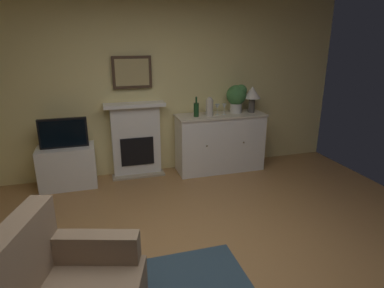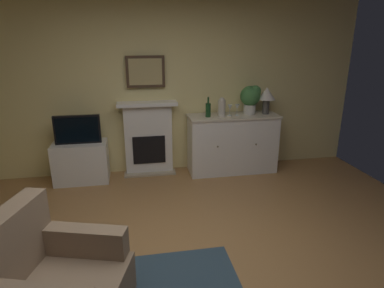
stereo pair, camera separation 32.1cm
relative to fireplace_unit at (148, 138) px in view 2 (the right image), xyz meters
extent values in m
cube|color=#9E7042|center=(0.18, -2.42, -0.60)|extent=(6.16, 5.16, 0.10)
cube|color=#EAD68C|center=(0.18, 0.13, 0.89)|extent=(6.16, 0.06, 2.88)
cube|color=white|center=(0.00, 0.01, -0.02)|extent=(0.70, 0.18, 1.05)
cube|color=tan|center=(0.00, -0.09, -0.53)|extent=(0.77, 0.20, 0.03)
cube|color=black|center=(0.00, -0.09, -0.16)|extent=(0.48, 0.02, 0.42)
cube|color=white|center=(0.00, -0.02, 0.53)|extent=(0.87, 0.27, 0.05)
cube|color=#473323|center=(0.00, 0.05, 0.98)|extent=(0.55, 0.03, 0.45)
cube|color=tan|center=(0.00, 0.03, 0.98)|extent=(0.47, 0.01, 0.37)
cube|color=white|center=(1.26, -0.18, -0.12)|extent=(1.32, 0.45, 0.86)
cube|color=beige|center=(1.26, -0.18, 0.33)|extent=(1.35, 0.48, 0.03)
sphere|color=brown|center=(0.97, -0.41, -0.06)|extent=(0.02, 0.02, 0.02)
sphere|color=brown|center=(1.55, -0.41, -0.06)|extent=(0.02, 0.02, 0.02)
cylinder|color=#4C4742|center=(1.77, -0.18, 0.45)|extent=(0.10, 0.10, 0.22)
cone|color=silver|center=(1.77, -0.18, 0.65)|extent=(0.26, 0.26, 0.18)
cylinder|color=#193F1E|center=(0.86, -0.22, 0.44)|extent=(0.08, 0.08, 0.20)
cylinder|color=#193F1E|center=(0.86, -0.22, 0.59)|extent=(0.03, 0.03, 0.09)
cylinder|color=silver|center=(1.20, -0.20, 0.34)|extent=(0.06, 0.06, 0.00)
cylinder|color=silver|center=(1.20, -0.20, 0.39)|extent=(0.01, 0.01, 0.09)
cone|color=silver|center=(1.20, -0.20, 0.47)|extent=(0.07, 0.07, 0.07)
cylinder|color=silver|center=(1.31, -0.20, 0.34)|extent=(0.06, 0.06, 0.00)
cylinder|color=silver|center=(1.31, -0.20, 0.39)|extent=(0.01, 0.01, 0.09)
cone|color=silver|center=(1.31, -0.20, 0.47)|extent=(0.07, 0.07, 0.07)
cylinder|color=beige|center=(1.06, -0.23, 0.46)|extent=(0.11, 0.11, 0.24)
sphere|color=beige|center=(1.06, -0.23, 0.58)|extent=(0.08, 0.08, 0.08)
cube|color=white|center=(-0.97, -0.16, -0.26)|extent=(0.75, 0.42, 0.58)
cube|color=black|center=(-0.97, -0.18, 0.23)|extent=(0.62, 0.06, 0.40)
cube|color=black|center=(-0.97, -0.22, 0.23)|extent=(0.57, 0.01, 0.35)
cylinder|color=beige|center=(1.53, -0.13, 0.41)|extent=(0.18, 0.18, 0.14)
sphere|color=#3D753D|center=(1.53, -0.13, 0.61)|extent=(0.30, 0.30, 0.30)
sphere|color=#3D753D|center=(1.59, -0.16, 0.68)|extent=(0.18, 0.18, 0.18)
cube|color=#8C7259|center=(-1.06, -2.73, 0.12)|extent=(0.38, 0.77, 0.50)
cube|color=#8C7259|center=(-0.66, -2.52, -0.02)|extent=(0.73, 0.34, 0.22)
cylinder|color=#473323|center=(-0.98, -2.42, -0.50)|extent=(0.05, 0.05, 0.10)
camera|label=1|loc=(-0.52, -4.71, 1.44)|focal=30.87mm
camera|label=2|loc=(-0.21, -4.79, 1.44)|focal=30.87mm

